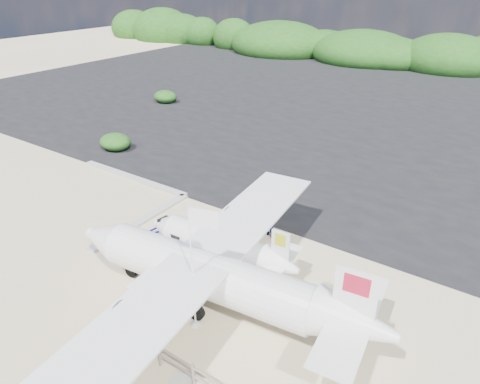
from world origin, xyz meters
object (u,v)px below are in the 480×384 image
object	(u,v)px
baggage_cart	(177,255)
crew_a	(238,211)
aircraft_small	(285,97)
flagpole	(196,324)
signboard	(209,263)
crew_b	(271,220)

from	to	relation	value
baggage_cart	crew_a	world-z (taller)	crew_a
aircraft_small	flagpole	bearing A→B (deg)	110.44
crew_a	aircraft_small	bearing A→B (deg)	-56.98
signboard	crew_b	distance (m)	4.01
flagpole	signboard	world-z (taller)	flagpole
baggage_cart	flagpole	distance (m)	4.72
crew_a	aircraft_small	xyz separation A→B (m)	(-10.69, 24.67, -0.92)
signboard	aircraft_small	world-z (taller)	aircraft_small
crew_a	aircraft_small	distance (m)	26.90
signboard	crew_a	xyz separation A→B (m)	(-0.77, 3.52, 0.92)
baggage_cart	crew_a	distance (m)	4.13
flagpole	aircraft_small	xyz separation A→B (m)	(-13.42, 31.59, 0.00)
signboard	crew_b	xyz separation A→B (m)	(1.16, 3.74, 0.88)
baggage_cart	crew_b	distance (m)	5.10
signboard	crew_a	bearing A→B (deg)	107.14
flagpole	crew_a	size ratio (longest dim) A/B	2.89
flagpole	signboard	bearing A→B (deg)	120.07
baggage_cart	aircraft_small	world-z (taller)	aircraft_small
crew_b	crew_a	bearing A→B (deg)	27.67
flagpole	aircraft_small	distance (m)	34.32
crew_a	crew_b	distance (m)	1.93
baggage_cart	aircraft_small	distance (m)	30.22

